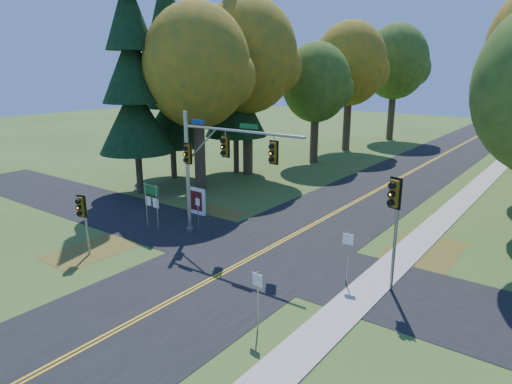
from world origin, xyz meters
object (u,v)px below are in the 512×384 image
Objects in this scene: traffic_mast at (212,160)px; route_sign_cluster at (152,199)px; east_signal_pole at (395,206)px; info_kiosk at (197,201)px.

route_sign_cluster is at bearing -157.94° from traffic_mast.
traffic_mast is 2.60× the size of route_sign_cluster.
route_sign_cluster is (-13.69, -1.35, -1.76)m from east_signal_pole.
info_kiosk is (-14.18, 2.90, -3.00)m from east_signal_pole.
east_signal_pole is at bearing -1.63° from traffic_mast.
info_kiosk is at bearing 143.84° from traffic_mast.
traffic_mast reaches higher than east_signal_pole.
route_sign_cluster reaches higher than info_kiosk.
east_signal_pole is 13.87m from route_sign_cluster.
traffic_mast is 10.26m from east_signal_pole.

